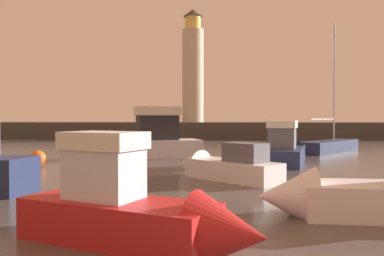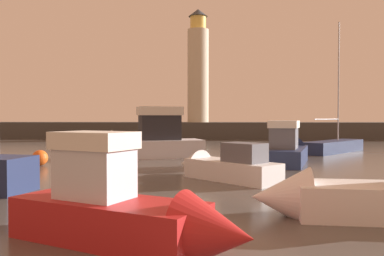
{
  "view_description": "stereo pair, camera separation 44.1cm",
  "coord_description": "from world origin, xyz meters",
  "px_view_note": "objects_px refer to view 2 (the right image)",
  "views": [
    {
      "loc": [
        3.02,
        -2.14,
        2.98
      ],
      "look_at": [
        1.92,
        19.44,
        2.43
      ],
      "focal_mm": 37.74,
      "sensor_mm": 36.0,
      "label": 1
    },
    {
      "loc": [
        3.46,
        -2.11,
        2.98
      ],
      "look_at": [
        1.92,
        19.44,
        2.43
      ],
      "focal_mm": 37.74,
      "sensor_mm": 36.0,
      "label": 2
    }
  ],
  "objects_px": {
    "motorboat_0": "(220,166)",
    "motorboat_6": "(287,150)",
    "motorboat_5": "(137,142)",
    "motorboat_1": "(366,197)",
    "sailboat_moored": "(334,146)",
    "lighthouse": "(198,69)",
    "motorboat_4": "(133,212)",
    "mooring_buoy": "(40,158)"
  },
  "relations": [
    {
      "from": "motorboat_0",
      "to": "motorboat_6",
      "type": "bearing_deg",
      "value": 60.14
    },
    {
      "from": "motorboat_5",
      "to": "motorboat_6",
      "type": "height_order",
      "value": "motorboat_5"
    },
    {
      "from": "motorboat_5",
      "to": "motorboat_1",
      "type": "bearing_deg",
      "value": -58.61
    },
    {
      "from": "sailboat_moored",
      "to": "motorboat_0",
      "type": "bearing_deg",
      "value": -121.83
    },
    {
      "from": "sailboat_moored",
      "to": "motorboat_6",
      "type": "bearing_deg",
      "value": -123.72
    },
    {
      "from": "motorboat_5",
      "to": "motorboat_0",
      "type": "bearing_deg",
      "value": -57.46
    },
    {
      "from": "lighthouse",
      "to": "motorboat_1",
      "type": "xyz_separation_m",
      "value": [
        7.52,
        -45.15,
        -9.29
      ]
    },
    {
      "from": "motorboat_0",
      "to": "motorboat_4",
      "type": "xyz_separation_m",
      "value": [
        -2.01,
        -10.48,
        0.18
      ]
    },
    {
      "from": "motorboat_1",
      "to": "motorboat_0",
      "type": "bearing_deg",
      "value": 119.88
    },
    {
      "from": "motorboat_0",
      "to": "motorboat_1",
      "type": "relative_size",
      "value": 0.75
    },
    {
      "from": "motorboat_5",
      "to": "mooring_buoy",
      "type": "bearing_deg",
      "value": -134.82
    },
    {
      "from": "motorboat_4",
      "to": "mooring_buoy",
      "type": "distance_m",
      "value": 17.64
    },
    {
      "from": "motorboat_5",
      "to": "lighthouse",
      "type": "bearing_deg",
      "value": 84.02
    },
    {
      "from": "lighthouse",
      "to": "motorboat_0",
      "type": "bearing_deg",
      "value": -85.12
    },
    {
      "from": "motorboat_1",
      "to": "sailboat_moored",
      "type": "distance_m",
      "value": 23.78
    },
    {
      "from": "lighthouse",
      "to": "motorboat_0",
      "type": "xyz_separation_m",
      "value": [
        3.22,
        -37.66,
        -9.31
      ]
    },
    {
      "from": "lighthouse",
      "to": "motorboat_0",
      "type": "relative_size",
      "value": 2.88
    },
    {
      "from": "mooring_buoy",
      "to": "motorboat_4",
      "type": "bearing_deg",
      "value": -58.61
    },
    {
      "from": "motorboat_6",
      "to": "mooring_buoy",
      "type": "bearing_deg",
      "value": -168.28
    },
    {
      "from": "lighthouse",
      "to": "motorboat_4",
      "type": "relative_size",
      "value": 2.55
    },
    {
      "from": "motorboat_5",
      "to": "motorboat_6",
      "type": "relative_size",
      "value": 1.17
    },
    {
      "from": "sailboat_moored",
      "to": "mooring_buoy",
      "type": "relative_size",
      "value": 11.64
    },
    {
      "from": "motorboat_0",
      "to": "motorboat_1",
      "type": "xyz_separation_m",
      "value": [
        4.3,
        -7.49,
        0.02
      ]
    },
    {
      "from": "lighthouse",
      "to": "motorboat_6",
      "type": "bearing_deg",
      "value": -75.5
    },
    {
      "from": "motorboat_0",
      "to": "sailboat_moored",
      "type": "xyz_separation_m",
      "value": [
        9.73,
        15.67,
        -0.06
      ]
    },
    {
      "from": "motorboat_5",
      "to": "motorboat_4",
      "type": "bearing_deg",
      "value": -78.37
    },
    {
      "from": "motorboat_0",
      "to": "motorboat_5",
      "type": "distance_m",
      "value": 11.46
    },
    {
      "from": "lighthouse",
      "to": "motorboat_1",
      "type": "relative_size",
      "value": 2.17
    },
    {
      "from": "motorboat_4",
      "to": "motorboat_5",
      "type": "height_order",
      "value": "motorboat_5"
    },
    {
      "from": "motorboat_5",
      "to": "mooring_buoy",
      "type": "height_order",
      "value": "motorboat_5"
    },
    {
      "from": "motorboat_5",
      "to": "mooring_buoy",
      "type": "distance_m",
      "value": 7.18
    },
    {
      "from": "sailboat_moored",
      "to": "mooring_buoy",
      "type": "height_order",
      "value": "sailboat_moored"
    },
    {
      "from": "mooring_buoy",
      "to": "sailboat_moored",
      "type": "bearing_deg",
      "value": 27.94
    },
    {
      "from": "motorboat_0",
      "to": "motorboat_4",
      "type": "height_order",
      "value": "motorboat_4"
    },
    {
      "from": "motorboat_6",
      "to": "sailboat_moored",
      "type": "height_order",
      "value": "sailboat_moored"
    },
    {
      "from": "motorboat_6",
      "to": "sailboat_moored",
      "type": "relative_size",
      "value": 0.73
    },
    {
      "from": "motorboat_1",
      "to": "motorboat_4",
      "type": "height_order",
      "value": "motorboat_4"
    },
    {
      "from": "motorboat_5",
      "to": "mooring_buoy",
      "type": "relative_size",
      "value": 9.93
    },
    {
      "from": "motorboat_0",
      "to": "mooring_buoy",
      "type": "bearing_deg",
      "value": 157.79
    },
    {
      "from": "sailboat_moored",
      "to": "lighthouse",
      "type": "bearing_deg",
      "value": 120.48
    },
    {
      "from": "motorboat_1",
      "to": "sailboat_moored",
      "type": "bearing_deg",
      "value": 76.81
    },
    {
      "from": "motorboat_0",
      "to": "mooring_buoy",
      "type": "distance_m",
      "value": 12.1
    }
  ]
}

